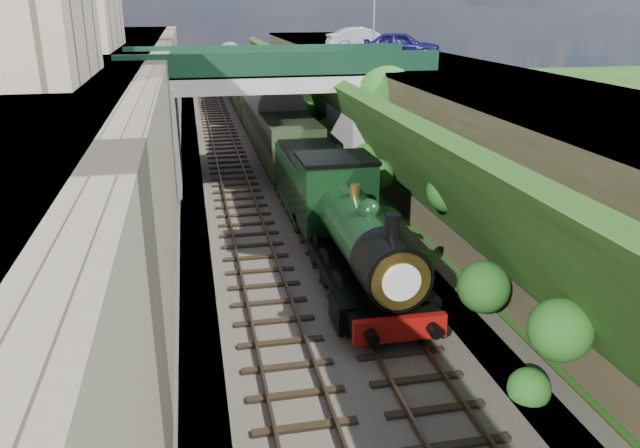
{
  "coord_description": "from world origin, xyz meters",
  "views": [
    {
      "loc": [
        -4.12,
        -9.85,
        9.53
      ],
      "look_at": [
        0.0,
        9.92,
        2.34
      ],
      "focal_mm": 35.0,
      "sensor_mm": 36.0,
      "label": 1
    }
  ],
  "objects_px": {
    "tender": "(314,186)",
    "lamppost": "(375,2)",
    "car_blue": "(402,45)",
    "car_silver": "(362,39)",
    "tree": "(385,101)",
    "locomotive": "(355,236)",
    "road_bridge": "(284,108)"
  },
  "relations": [
    {
      "from": "tender",
      "to": "road_bridge",
      "type": "bearing_deg",
      "value": 92.11
    },
    {
      "from": "car_blue",
      "to": "tender",
      "type": "xyz_separation_m",
      "value": [
        -7.68,
        -10.95,
        -5.44
      ]
    },
    {
      "from": "car_blue",
      "to": "tree",
      "type": "bearing_deg",
      "value": 176.3
    },
    {
      "from": "tree",
      "to": "tender",
      "type": "relative_size",
      "value": 1.1
    },
    {
      "from": "road_bridge",
      "to": "locomotive",
      "type": "height_order",
      "value": "road_bridge"
    },
    {
      "from": "locomotive",
      "to": "tender",
      "type": "distance_m",
      "value": 7.37
    },
    {
      "from": "locomotive",
      "to": "tender",
      "type": "height_order",
      "value": "locomotive"
    },
    {
      "from": "car_silver",
      "to": "tender",
      "type": "xyz_separation_m",
      "value": [
        -7.0,
        -17.45,
        -5.46
      ]
    },
    {
      "from": "road_bridge",
      "to": "tender",
      "type": "height_order",
      "value": "road_bridge"
    },
    {
      "from": "tree",
      "to": "car_silver",
      "type": "height_order",
      "value": "car_silver"
    },
    {
      "from": "tender",
      "to": "lamppost",
      "type": "bearing_deg",
      "value": 63.23
    },
    {
      "from": "lamppost",
      "to": "car_silver",
      "type": "bearing_deg",
      "value": 83.59
    },
    {
      "from": "car_silver",
      "to": "lamppost",
      "type": "bearing_deg",
      "value": 173.25
    },
    {
      "from": "car_blue",
      "to": "car_silver",
      "type": "distance_m",
      "value": 6.54
    },
    {
      "from": "tree",
      "to": "car_blue",
      "type": "xyz_separation_m",
      "value": [
        2.97,
        6.38,
        2.41
      ]
    },
    {
      "from": "road_bridge",
      "to": "lamppost",
      "type": "xyz_separation_m",
      "value": [
        6.73,
        5.9,
        5.49
      ]
    },
    {
      "from": "lamppost",
      "to": "locomotive",
      "type": "distance_m",
      "value": 22.56
    },
    {
      "from": "locomotive",
      "to": "lamppost",
      "type": "bearing_deg",
      "value": 72.22
    },
    {
      "from": "car_blue",
      "to": "locomotive",
      "type": "distance_m",
      "value": 20.52
    },
    {
      "from": "car_silver",
      "to": "tender",
      "type": "bearing_deg",
      "value": 157.81
    },
    {
      "from": "lamppost",
      "to": "car_blue",
      "type": "xyz_separation_m",
      "value": [
        1.2,
        -1.9,
        -2.51
      ]
    },
    {
      "from": "locomotive",
      "to": "car_silver",
      "type": "bearing_deg",
      "value": 74.26
    },
    {
      "from": "lamppost",
      "to": "car_silver",
      "type": "relative_size",
      "value": 1.2
    },
    {
      "from": "road_bridge",
      "to": "car_blue",
      "type": "bearing_deg",
      "value": 26.77
    },
    {
      "from": "lamppost",
      "to": "tender",
      "type": "bearing_deg",
      "value": -116.77
    },
    {
      "from": "car_blue",
      "to": "car_silver",
      "type": "xyz_separation_m",
      "value": [
        -0.69,
        6.51,
        0.02
      ]
    },
    {
      "from": "road_bridge",
      "to": "car_blue",
      "type": "distance_m",
      "value": 9.38
    },
    {
      "from": "road_bridge",
      "to": "tree",
      "type": "bearing_deg",
      "value": -25.52
    },
    {
      "from": "locomotive",
      "to": "tender",
      "type": "bearing_deg",
      "value": 90.0
    },
    {
      "from": "road_bridge",
      "to": "tree",
      "type": "relative_size",
      "value": 2.42
    },
    {
      "from": "car_blue",
      "to": "car_silver",
      "type": "relative_size",
      "value": 0.95
    },
    {
      "from": "tree",
      "to": "road_bridge",
      "type": "bearing_deg",
      "value": 154.48
    }
  ]
}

